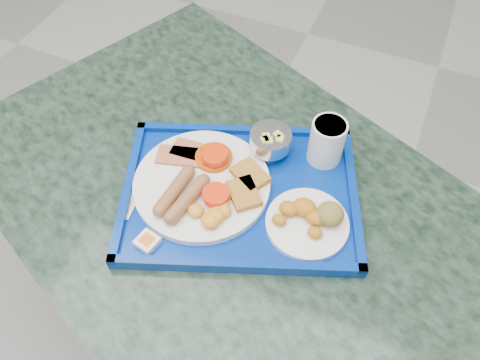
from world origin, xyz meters
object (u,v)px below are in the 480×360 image
object	(u,v)px
main_plate	(205,184)
bread_plate	(310,219)
tray	(240,194)
fruit_bowl	(271,141)
table	(229,238)
juice_cup	(327,141)

from	to	relation	value
main_plate	bread_plate	world-z (taller)	bread_plate
main_plate	bread_plate	bearing A→B (deg)	1.41
tray	main_plate	size ratio (longest dim) A/B	2.03
fruit_bowl	bread_plate	bearing A→B (deg)	-45.09
main_plate	table	bearing A→B (deg)	20.99
bread_plate	fruit_bowl	size ratio (longest dim) A/B	1.82
tray	main_plate	world-z (taller)	main_plate
table	fruit_bowl	size ratio (longest dim) A/B	15.57
main_plate	juice_cup	size ratio (longest dim) A/B	2.76
table	juice_cup	world-z (taller)	juice_cup
table	bread_plate	xyz separation A→B (m)	(0.18, -0.01, 0.21)
tray	bread_plate	distance (m)	0.15
main_plate	bread_plate	xyz separation A→B (m)	(0.22, 0.01, 0.00)
table	tray	bearing A→B (deg)	9.16
table	fruit_bowl	bearing A→B (deg)	70.26
bread_plate	juice_cup	distance (m)	0.17
fruit_bowl	main_plate	bearing A→B (deg)	-121.55
bread_plate	fruit_bowl	xyz separation A→B (m)	(-0.13, 0.13, 0.02)
fruit_bowl	juice_cup	xyz separation A→B (m)	(0.11, 0.03, 0.01)
main_plate	juice_cup	bearing A→B (deg)	41.59
fruit_bowl	juice_cup	distance (m)	0.11
table	bread_plate	size ratio (longest dim) A/B	8.54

